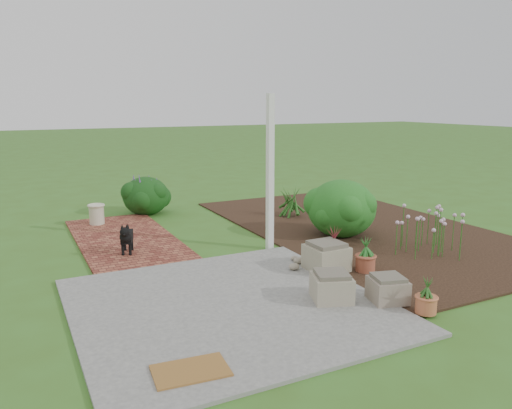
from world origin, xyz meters
name	(u,v)px	position (x,y,z in m)	size (l,w,h in m)	color
ground	(256,253)	(0.00, 0.00, 0.00)	(80.00, 80.00, 0.00)	#3A611E
concrete_patio	(228,305)	(-1.25, -1.75, 0.02)	(3.50, 3.50, 0.04)	#61615F
brick_path	(125,238)	(-1.70, 1.75, 0.02)	(1.60, 3.50, 0.04)	maroon
garden_bed	(361,228)	(2.50, 0.50, 0.01)	(4.00, 7.00, 0.03)	black
veranda_post	(270,174)	(0.30, 0.10, 1.25)	(0.10, 0.10, 2.50)	white
stone_trough_near	(388,290)	(0.48, -2.53, 0.18)	(0.41, 0.41, 0.27)	#7C6F5E
stone_trough_mid	(332,288)	(-0.10, -2.21, 0.19)	(0.45, 0.45, 0.30)	gray
stone_trough_far	(326,258)	(0.48, -1.26, 0.21)	(0.52, 0.52, 0.34)	#7B785C
coir_doormat	(191,370)	(-2.15, -2.99, 0.05)	(0.66, 0.43, 0.02)	brown
black_dog	(126,236)	(-1.87, 0.77, 0.32)	(0.28, 0.53, 0.47)	black
cream_ceramic_urn	(97,214)	(-1.97, 2.98, 0.23)	(0.28, 0.28, 0.38)	beige
evergreen_shrub	(342,207)	(1.81, 0.21, 0.54)	(1.21, 1.21, 1.03)	#104310
agapanthus_clump_back	(344,193)	(3.06, 1.84, 0.43)	(0.89, 0.89, 0.80)	#194012
agapanthus_clump_front	(290,200)	(1.77, 1.93, 0.38)	(0.78, 0.78, 0.69)	#0B3B0F
pink_flower_patch	(429,231)	(2.36, -1.32, 0.40)	(1.14, 1.14, 0.73)	#113D0F
terracotta_pot_bronze	(334,258)	(0.69, -1.14, 0.15)	(0.29, 0.29, 0.24)	#A25B36
terracotta_pot_small_left	(365,263)	(0.95, -1.53, 0.14)	(0.27, 0.27, 0.23)	#9A4C34
terracotta_pot_small_right	(426,305)	(0.65, -2.98, 0.13)	(0.23, 0.23, 0.20)	#B6623D
purple_flowering_bush	(146,195)	(-0.84, 3.59, 0.42)	(0.98, 0.98, 0.83)	black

